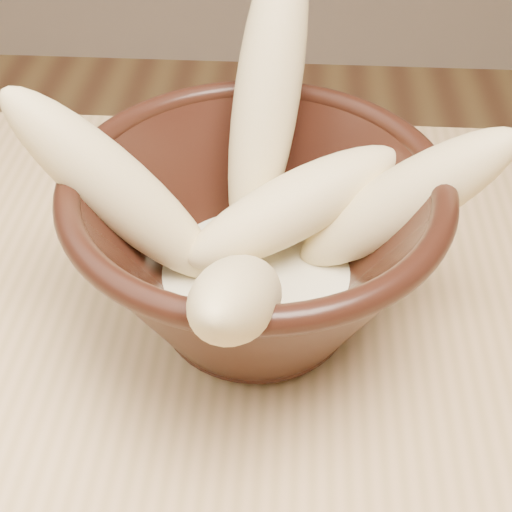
% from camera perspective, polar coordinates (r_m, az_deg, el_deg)
% --- Properties ---
extents(bowl, '(0.23, 0.23, 0.13)m').
position_cam_1_polar(bowl, '(0.45, -0.00, 1.03)').
color(bowl, black).
rests_on(bowl, table).
extents(milk_puddle, '(0.13, 0.13, 0.02)m').
position_cam_1_polar(milk_puddle, '(0.47, -0.00, -1.85)').
color(milk_puddle, beige).
rests_on(milk_puddle, bowl).
extents(banana_upright, '(0.07, 0.15, 0.20)m').
position_cam_1_polar(banana_upright, '(0.47, 0.92, 12.89)').
color(banana_upright, '#D9C480').
rests_on(banana_upright, bowl).
extents(banana_left, '(0.15, 0.05, 0.16)m').
position_cam_1_polar(banana_left, '(0.44, -11.03, 5.19)').
color(banana_left, '#D9C480').
rests_on(banana_left, bowl).
extents(banana_right, '(0.15, 0.04, 0.14)m').
position_cam_1_polar(banana_right, '(0.45, 11.60, 4.26)').
color(banana_right, '#D9C480').
rests_on(banana_right, bowl).
extents(banana_across, '(0.16, 0.11, 0.08)m').
position_cam_1_polar(banana_across, '(0.45, 3.07, 3.97)').
color(banana_across, '#D9C480').
rests_on(banana_across, bowl).
extents(banana_front, '(0.05, 0.17, 0.15)m').
position_cam_1_polar(banana_front, '(0.37, -1.34, -3.27)').
color(banana_front, '#D9C480').
rests_on(banana_front, bowl).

